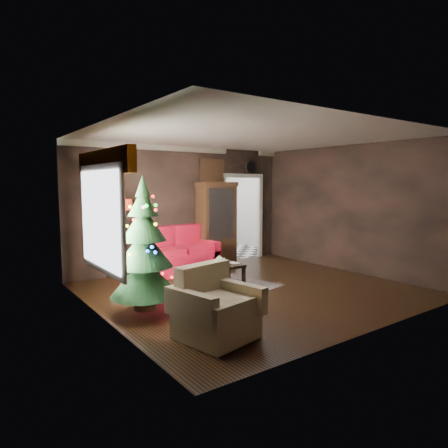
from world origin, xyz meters
TOP-DOWN VIEW (x-y plane):
  - floor at (0.00, 0.00)m, footprint 5.50×5.50m
  - ceiling at (0.00, 0.00)m, footprint 5.50×5.50m
  - wall_back at (0.00, 2.50)m, footprint 5.50×0.00m
  - wall_front at (0.00, -2.50)m, footprint 5.50×0.00m
  - wall_left at (-2.75, 0.00)m, footprint 0.00×5.50m
  - wall_right at (2.75, 0.00)m, footprint 0.00×5.50m
  - doorway at (1.70, 2.50)m, footprint 1.10×0.10m
  - left_window at (-2.71, 0.20)m, footprint 0.05×1.60m
  - valance at (-2.63, 0.20)m, footprint 0.12×2.10m
  - kitchen_floor at (1.70, 4.00)m, footprint 3.00×3.00m
  - kitchen_window at (1.70, 5.45)m, footprint 0.70×0.06m
  - rug at (-0.50, 0.40)m, footprint 2.42×1.98m
  - loveseat at (-0.40, 2.05)m, footprint 1.70×0.90m
  - curio_cabinet at (0.75, 2.27)m, footprint 0.90×0.45m
  - floor_lamp at (-1.59, 2.04)m, footprint 0.36×0.36m
  - christmas_tree at (-2.17, -0.09)m, footprint 1.20×1.20m
  - armchair at (-1.82, -1.49)m, footprint 1.04×1.04m
  - coffee_table at (-0.43, 0.50)m, footprint 0.95×0.59m
  - teapot at (-0.38, 0.52)m, footprint 0.21×0.21m
  - cup_a at (-0.27, 0.72)m, footprint 0.09×0.09m
  - cup_b at (-0.45, 0.67)m, footprint 0.09×0.09m
  - book at (-0.16, 0.45)m, footprint 0.15×0.02m
  - wall_clock at (1.95, 2.45)m, footprint 0.32×0.32m
  - painting at (0.75, 2.46)m, footprint 0.62×0.05m
  - kitchen_counter at (1.70, 5.20)m, footprint 1.80×0.60m
  - kitchen_table at (1.40, 3.70)m, footprint 0.70×0.70m

SIDE VIEW (x-z plane):
  - floor at x=0.00m, z-range 0.00..0.00m
  - kitchen_floor at x=1.70m, z-range 0.00..0.00m
  - rug at x=-0.50m, z-range 0.00..0.01m
  - coffee_table at x=-0.43m, z-range 0.01..0.43m
  - kitchen_table at x=1.40m, z-range 0.00..0.75m
  - kitchen_counter at x=1.70m, z-range 0.00..0.90m
  - armchair at x=-1.82m, z-range 0.01..0.91m
  - cup_b at x=-0.45m, z-range 0.43..0.49m
  - cup_a at x=-0.27m, z-range 0.43..0.50m
  - loveseat at x=-0.40m, z-range 0.00..1.00m
  - teapot at x=-0.38m, z-range 0.43..0.60m
  - book at x=-0.16m, z-range 0.43..0.63m
  - floor_lamp at x=-1.59m, z-range 0.01..1.65m
  - curio_cabinet at x=0.75m, z-range 0.00..1.90m
  - doorway at x=1.70m, z-range 0.00..2.10m
  - christmas_tree at x=-2.17m, z-range 0.08..2.02m
  - wall_back at x=0.00m, z-range -1.35..4.15m
  - wall_front at x=0.00m, z-range -1.35..4.15m
  - wall_left at x=-2.75m, z-range -1.35..4.15m
  - wall_right at x=2.75m, z-range -1.35..4.15m
  - left_window at x=-2.71m, z-range 0.75..2.15m
  - kitchen_window at x=1.70m, z-range 1.35..2.05m
  - painting at x=0.75m, z-range 1.99..2.51m
  - valance at x=-2.63m, z-range 2.10..2.44m
  - wall_clock at x=1.95m, z-range 2.35..2.41m
  - ceiling at x=0.00m, z-range 2.80..2.80m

